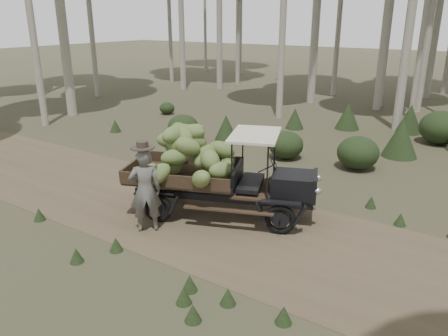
{
  "coord_description": "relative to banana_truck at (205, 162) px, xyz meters",
  "views": [
    {
      "loc": [
        4.65,
        -7.31,
        4.39
      ],
      "look_at": [
        -0.53,
        0.46,
        1.15
      ],
      "focal_mm": 35.0,
      "sensor_mm": 36.0,
      "label": 1
    }
  ],
  "objects": [
    {
      "name": "ground",
      "position": [
        0.93,
        -0.27,
        -1.28
      ],
      "size": [
        120.0,
        120.0,
        0.0
      ],
      "primitive_type": "plane",
      "color": "#473D2B",
      "rests_on": "ground"
    },
    {
      "name": "banana_truck",
      "position": [
        0.0,
        0.0,
        0.0
      ],
      "size": [
        4.53,
        3.02,
        2.22
      ],
      "rotation": [
        0.0,
        0.0,
        0.37
      ],
      "color": "black",
      "rests_on": "ground"
    },
    {
      "name": "dirt_track",
      "position": [
        0.93,
        -0.27,
        -1.28
      ],
      "size": [
        70.0,
        4.0,
        0.01
      ],
      "primitive_type": "cube",
      "color": "brown",
      "rests_on": "ground"
    },
    {
      "name": "farmer",
      "position": [
        -0.54,
        -1.41,
        -0.33
      ],
      "size": [
        0.79,
        0.79,
        2.01
      ],
      "rotation": [
        0.0,
        0.0,
        3.93
      ],
      "color": "#595752",
      "rests_on": "ground"
    },
    {
      "name": "undergrowth",
      "position": [
        4.14,
        2.94,
        -0.73
      ],
      "size": [
        21.79,
        22.62,
        1.37
      ],
      "color": "#233319",
      "rests_on": "ground"
    }
  ]
}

